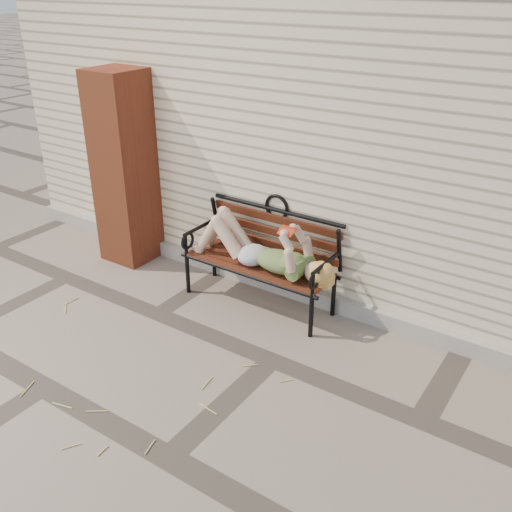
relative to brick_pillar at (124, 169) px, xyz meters
The scene contains 7 objects.
ground 2.62m from the brick_pillar, 18.06° to the right, with size 80.00×80.00×0.00m, color #7B6D5F.
house_wall 3.26m from the brick_pillar, 44.37° to the left, with size 8.00×4.00×3.00m, color beige.
foundation_strip 2.49m from the brick_pillar, ahead, with size 8.00×0.10×0.15m, color #A5A195.
brick_pillar is the anchor object (origin of this frame).
garden_bench 1.77m from the brick_pillar, ahead, with size 1.55×0.62×1.00m.
reading_woman 1.77m from the brick_pillar, ahead, with size 1.46×0.33×0.46m.
straw_scatter 1.91m from the brick_pillar, 66.85° to the right, with size 2.52×1.35×0.01m.
Camera 1 is at (1.99, -3.19, 2.82)m, focal length 40.00 mm.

